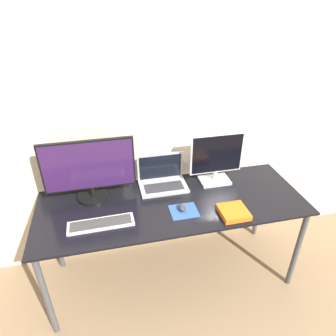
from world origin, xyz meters
TOP-DOWN VIEW (x-y plane):
  - ground_plane at (0.00, 0.00)m, footprint 12.00×12.00m
  - wall_back at (0.00, 0.75)m, footprint 7.00×0.05m
  - desk at (0.00, 0.34)m, footprint 1.88×0.69m
  - monitor_left at (-0.55, 0.53)m, footprint 0.63×0.23m
  - monitor_right at (0.38, 0.53)m, footprint 0.41×0.16m
  - laptop at (-0.02, 0.58)m, footprint 0.36×0.23m
  - keyboard at (-0.50, 0.21)m, footprint 0.42×0.13m
  - mousepad at (0.05, 0.22)m, footprint 0.19×0.16m
  - mouse at (0.04, 0.24)m, footprint 0.05×0.07m
  - book at (0.36, 0.12)m, footprint 0.18×0.19m

SIDE VIEW (x-z plane):
  - ground_plane at x=0.00m, z-range 0.00..0.00m
  - desk at x=0.00m, z-range 0.30..1.04m
  - mousepad at x=0.05m, z-range 0.74..0.75m
  - keyboard at x=-0.50m, z-range 0.74..0.76m
  - book at x=0.36m, z-range 0.74..0.78m
  - mouse at x=0.04m, z-range 0.75..0.78m
  - laptop at x=-0.02m, z-range 0.68..0.92m
  - monitor_right at x=0.38m, z-range 0.75..1.15m
  - monitor_left at x=-0.55m, z-range 0.75..1.20m
  - wall_back at x=0.00m, z-range 0.00..2.50m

